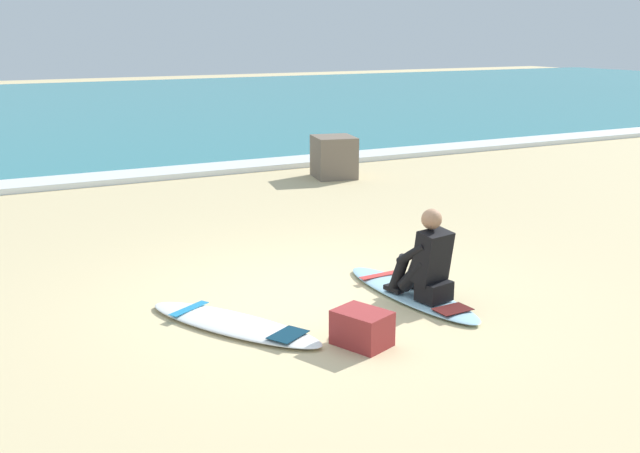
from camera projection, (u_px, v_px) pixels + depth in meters
name	position (u px, v px, depth m)	size (l,w,h in m)	color
ground_plane	(317.00, 300.00, 7.96)	(80.00, 80.00, 0.00)	beige
sea	(35.00, 111.00, 26.19)	(80.00, 28.00, 0.10)	teal
breaking_foam	(135.00, 176.00, 14.44)	(80.00, 0.90, 0.11)	white
surfboard_main	(411.00, 293.00, 8.05)	(0.65, 2.12, 0.08)	#9ED1E5
surfer_seated	(426.00, 264.00, 7.73)	(0.47, 0.75, 0.95)	black
surfboard_spare_near	(233.00, 324.00, 7.21)	(1.43, 2.01, 0.08)	white
shoreline_rock	(334.00, 157.00, 14.50)	(0.81, 0.74, 0.79)	#756656
beach_bag	(362.00, 328.00, 6.78)	(0.36, 0.48, 0.32)	maroon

